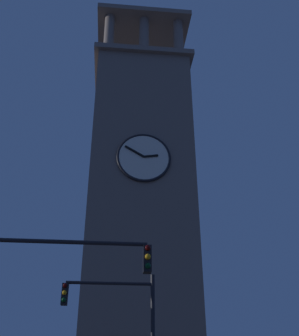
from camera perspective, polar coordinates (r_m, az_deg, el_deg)
clocktower at (r=26.75m, az=-1.65°, el=-7.16°), size 6.79×9.33×29.14m
traffic_signal_near at (r=11.43m, az=-16.05°, el=-16.65°), size 4.63×0.41×6.21m
traffic_signal_mid at (r=15.39m, az=-3.79°, el=-21.40°), size 3.37×0.41×5.65m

